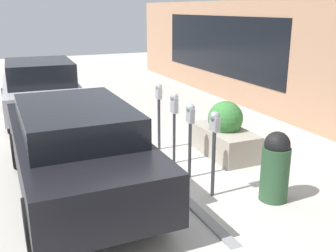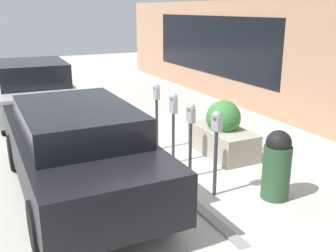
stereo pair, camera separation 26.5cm
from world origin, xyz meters
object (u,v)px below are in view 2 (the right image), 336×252
(parking_meter_nearest, at_px, (216,134))
(parking_meter_second, at_px, (191,124))
(trash_bin, at_px, (277,164))
(parked_car_middle, at_px, (76,146))
(parking_meter_middle, at_px, (173,111))
(parking_meter_fourth, at_px, (157,104))
(planter_box, at_px, (223,133))
(parked_car_rear, at_px, (34,89))

(parking_meter_nearest, relative_size, parking_meter_second, 1.04)
(parking_meter_second, distance_m, trash_bin, 1.64)
(parked_car_middle, bearing_deg, parking_meter_middle, -77.14)
(parking_meter_fourth, distance_m, planter_box, 1.54)
(parking_meter_fourth, height_order, parked_car_rear, parked_car_rear)
(parking_meter_nearest, bearing_deg, parked_car_rear, 17.07)
(parking_meter_middle, distance_m, parked_car_rear, 5.19)
(parking_meter_nearest, height_order, planter_box, parking_meter_nearest)
(parking_meter_middle, relative_size, trash_bin, 1.25)
(trash_bin, bearing_deg, parking_meter_fourth, 14.78)
(parking_meter_fourth, height_order, parked_car_middle, parked_car_middle)
(parking_meter_fourth, bearing_deg, planter_box, -127.54)
(parked_car_rear, bearing_deg, trash_bin, -155.71)
(parking_meter_middle, bearing_deg, planter_box, -90.19)
(parking_meter_middle, relative_size, parked_car_rear, 0.33)
(parking_meter_nearest, bearing_deg, parked_car_middle, 61.23)
(planter_box, bearing_deg, parking_meter_second, 121.91)
(planter_box, bearing_deg, parking_meter_fourth, 52.46)
(planter_box, bearing_deg, parking_meter_nearest, 142.70)
(parking_meter_second, relative_size, parked_car_middle, 0.29)
(parking_meter_second, xyz_separation_m, parked_car_rear, (5.55, 1.93, -0.19))
(parking_meter_nearest, distance_m, parking_meter_fourth, 2.43)
(planter_box, relative_size, parked_car_middle, 0.34)
(parked_car_rear, relative_size, trash_bin, 3.78)
(trash_bin, bearing_deg, parking_meter_second, 32.59)
(parking_meter_middle, height_order, parking_meter_fourth, parking_meter_fourth)
(parking_meter_nearest, xyz_separation_m, parking_meter_middle, (1.56, -0.02, 0.01))
(parking_meter_fourth, relative_size, parked_car_middle, 0.31)
(parked_car_middle, relative_size, parked_car_rear, 1.10)
(planter_box, xyz_separation_m, trash_bin, (-2.08, 0.35, 0.12))
(parked_car_rear, height_order, trash_bin, parked_car_rear)
(parking_meter_nearest, xyz_separation_m, trash_bin, (-0.52, -0.83, -0.49))
(parking_meter_nearest, distance_m, parked_car_middle, 2.30)
(parking_meter_nearest, relative_size, parked_car_rear, 0.33)
(parking_meter_nearest, height_order, parked_car_middle, parked_car_middle)
(planter_box, height_order, parked_car_rear, parked_car_rear)
(parking_meter_fourth, xyz_separation_m, parked_car_middle, (-1.33, 2.06, -0.20))
(parking_meter_middle, height_order, parked_car_rear, parked_car_rear)
(parked_car_middle, relative_size, trash_bin, 4.15)
(parking_meter_fourth, distance_m, parked_car_middle, 2.46)
(parking_meter_nearest, distance_m, parking_meter_second, 0.81)
(parking_meter_fourth, bearing_deg, parking_meter_nearest, 178.73)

